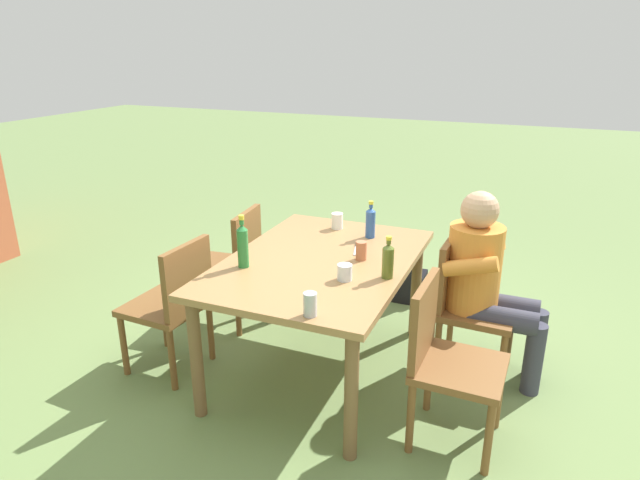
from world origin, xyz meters
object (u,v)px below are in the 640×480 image
object	(u,v)px
cup_terracotta	(361,251)
cup_white	(337,221)
bottle_olive	(388,260)
bottle_green	(243,245)
backpack_by_near_side	(408,274)
person_in_white_shirt	(487,278)
cup_steel	(310,304)
chair_near_right	(465,300)
chair_near_left	(445,355)
bottle_blue	(370,222)
chair_far_right	(233,261)
dining_table	(320,273)
chair_far_left	(174,300)
cup_glass	(345,272)
table_knife	(357,247)

from	to	relation	value
cup_terracotta	cup_white	bearing A→B (deg)	34.78
bottle_olive	cup_white	size ratio (longest dim) A/B	2.20
bottle_green	backpack_by_near_side	xyz separation A→B (m)	(1.53, -0.61, -0.69)
person_in_white_shirt	bottle_green	bearing A→B (deg)	115.59
cup_steel	bottle_olive	bearing A→B (deg)	-20.61
chair_near_right	cup_steel	xyz separation A→B (m)	(-1.03, 0.59, 0.33)
cup_steel	cup_terracotta	distance (m)	0.77
bottle_green	chair_near_left	bearing A→B (deg)	-92.96
chair_near_right	chair_near_left	world-z (taller)	same
bottle_blue	chair_far_right	bearing A→B (deg)	97.71
bottle_olive	backpack_by_near_side	size ratio (longest dim) A/B	0.58
chair_near_right	cup_terracotta	bearing A→B (deg)	113.58
dining_table	person_in_white_shirt	distance (m)	1.00
dining_table	cup_steel	distance (m)	0.74
chair_far_left	backpack_by_near_side	xyz separation A→B (m)	(1.60, -1.08, -0.29)
bottle_olive	backpack_by_near_side	xyz separation A→B (m)	(1.37, 0.20, -0.66)
chair_near_left	bottle_green	xyz separation A→B (m)	(0.06, 1.19, 0.40)
dining_table	cup_glass	distance (m)	0.36
cup_steel	backpack_by_near_side	size ratio (longest dim) A/B	0.28
cup_terracotta	backpack_by_near_side	size ratio (longest dim) A/B	0.27
backpack_by_near_side	bottle_blue	bearing A→B (deg)	173.15
chair_near_left	table_knife	bearing A→B (deg)	48.69
chair_near_right	chair_far_left	world-z (taller)	same
person_in_white_shirt	table_knife	distance (m)	0.80
chair_far_right	backpack_by_near_side	world-z (taller)	chair_far_right
cup_steel	chair_far_right	bearing A→B (deg)	45.71
cup_white	cup_glass	bearing A→B (deg)	-156.48
bottle_green	cup_glass	xyz separation A→B (m)	(0.05, -0.60, -0.09)
cup_glass	cup_steel	bearing A→B (deg)	178.97
chair_far_right	bottle_olive	size ratio (longest dim) A/B	3.63
cup_steel	person_in_white_shirt	bearing A→B (deg)	-34.41
chair_near_left	cup_glass	world-z (taller)	chair_near_left
dining_table	cup_glass	world-z (taller)	cup_glass
chair_near_left	cup_steel	world-z (taller)	cup_steel
dining_table	backpack_by_near_side	xyz separation A→B (m)	(1.26, -0.25, -0.47)
chair_far_left	cup_glass	world-z (taller)	chair_far_left
chair_near_right	table_knife	xyz separation A→B (m)	(-0.08, 0.68, 0.28)
chair_near_left	backpack_by_near_side	bearing A→B (deg)	19.80
chair_near_right	bottle_olive	xyz separation A→B (m)	(-0.46, 0.38, 0.37)
table_knife	chair_far_left	bearing A→B (deg)	122.11
chair_near_left	table_knife	xyz separation A→B (m)	(0.60, 0.68, 0.28)
chair_near_right	bottle_green	distance (m)	1.40
bottle_blue	backpack_by_near_side	xyz separation A→B (m)	(0.77, -0.09, -0.67)
chair_near_left	cup_steel	xyz separation A→B (m)	(-0.34, 0.59, 0.33)
chair_near_right	cup_glass	size ratio (longest dim) A/B	9.79
bottle_olive	cup_glass	xyz separation A→B (m)	(-0.12, 0.21, -0.06)
chair_far_right	chair_far_left	bearing A→B (deg)	-179.97
chair_near_right	person_in_white_shirt	xyz separation A→B (m)	(-0.00, -0.11, 0.17)
backpack_by_near_side	cup_glass	bearing A→B (deg)	179.61
dining_table	bottle_green	xyz separation A→B (m)	(-0.28, 0.36, 0.22)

